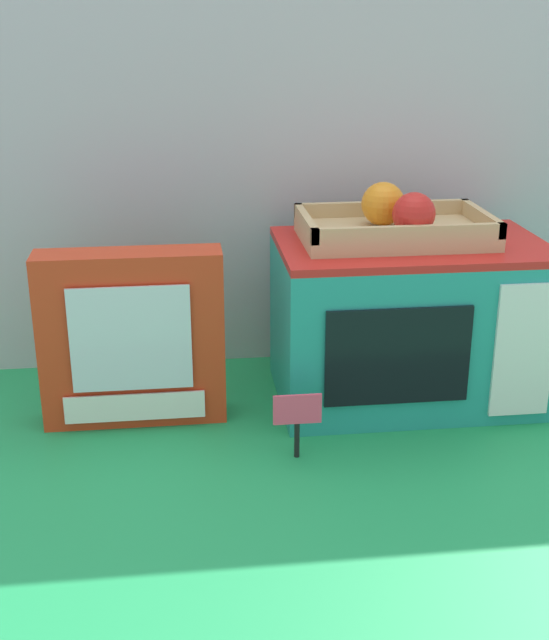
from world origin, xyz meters
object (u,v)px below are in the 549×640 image
price_sign (297,416)px  cookie_set_box (132,339)px  toy_microwave (408,321)px  food_groups_crate (395,225)px

price_sign → cookie_set_box: bearing=147.5°
toy_microwave → cookie_set_box: (-0.45, -0.04, 0.00)m
toy_microwave → price_sign: 0.29m
toy_microwave → food_groups_crate: 0.16m
cookie_set_box → price_sign: size_ratio=2.82×
toy_microwave → price_sign: size_ratio=4.26×
toy_microwave → price_sign: bearing=-138.3°
food_groups_crate → cookie_set_box: food_groups_crate is taller
toy_microwave → food_groups_crate: food_groups_crate is taller
food_groups_crate → price_sign: (-0.18, -0.20, -0.23)m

